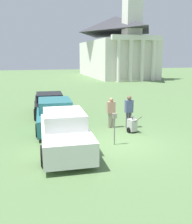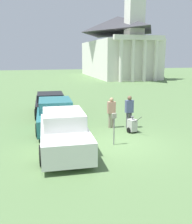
{
  "view_description": "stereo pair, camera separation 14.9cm",
  "coord_description": "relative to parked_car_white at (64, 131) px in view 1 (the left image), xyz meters",
  "views": [
    {
      "loc": [
        -3.9,
        -9.82,
        3.84
      ],
      "look_at": [
        -0.66,
        1.77,
        1.1
      ],
      "focal_mm": 40.0,
      "sensor_mm": 36.0,
      "label": 1
    },
    {
      "loc": [
        -3.76,
        -9.86,
        3.84
      ],
      "look_at": [
        -0.66,
        1.77,
        1.1
      ],
      "focal_mm": 40.0,
      "sensor_mm": 36.0,
      "label": 2
    }
  ],
  "objects": [
    {
      "name": "parked_car_teal",
      "position": [
        -0.0,
        3.34,
        -0.05
      ],
      "size": [
        2.25,
        5.27,
        1.55
      ],
      "rotation": [
        0.0,
        0.0,
        -0.05
      ],
      "color": "#23666B",
      "rests_on": "ground_plane"
    },
    {
      "name": "person_supervisor",
      "position": [
        3.8,
        2.08,
        0.25
      ],
      "size": [
        0.43,
        0.23,
        1.75
      ],
      "rotation": [
        0.0,
        0.0,
        3.18
      ],
      "color": "#3F3F47",
      "rests_on": "ground_plane"
    },
    {
      "name": "equipment_cart",
      "position": [
        3.65,
        1.28,
        -0.37
      ],
      "size": [
        0.52,
        1.0,
        1.0
      ],
      "rotation": [
        0.0,
        0.0,
        0.21
      ],
      "color": "#B2B2AD",
      "rests_on": "ground_plane"
    },
    {
      "name": "parked_car_black",
      "position": [
        0.0,
        6.49,
        -0.08
      ],
      "size": [
        2.18,
        4.75,
        1.43
      ],
      "rotation": [
        0.0,
        0.0,
        -0.05
      ],
      "color": "black",
      "rests_on": "ground_plane"
    },
    {
      "name": "church",
      "position": [
        14.5,
        33.6,
        5.04
      ],
      "size": [
        9.5,
        19.05,
        25.07
      ],
      "color": "silver",
      "rests_on": "ground_plane"
    },
    {
      "name": "person_worker",
      "position": [
        2.9,
        2.38,
        0.18
      ],
      "size": [
        0.43,
        0.23,
        1.65
      ],
      "rotation": [
        0.0,
        0.0,
        3.11
      ],
      "color": "gray",
      "rests_on": "ground_plane"
    },
    {
      "name": "parked_car_white",
      "position": [
        0.0,
        0.0,
        0.0
      ],
      "size": [
        2.18,
        5.29,
        1.63
      ],
      "rotation": [
        0.0,
        0.0,
        -0.05
      ],
      "color": "silver",
      "rests_on": "ground_plane"
    },
    {
      "name": "ground_plane",
      "position": [
        2.5,
        -0.15,
        -0.76
      ],
      "size": [
        120.0,
        120.0,
        0.0
      ],
      "primitive_type": "plane",
      "color": "#517042"
    },
    {
      "name": "parking_meter",
      "position": [
        2.17,
        -0.19,
        0.23
      ],
      "size": [
        0.18,
        0.09,
        1.42
      ],
      "color": "slate",
      "rests_on": "ground_plane"
    }
  ]
}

